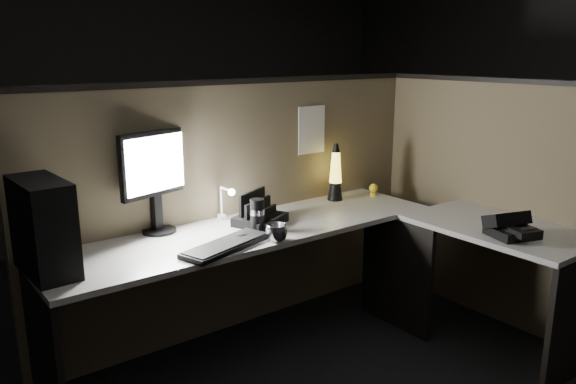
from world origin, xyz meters
TOP-DOWN VIEW (x-y plane):
  - room_shell at (0.00, 0.00)m, footprint 6.00×6.00m
  - partition_back at (0.00, 0.93)m, footprint 2.66×0.06m
  - partition_right at (1.33, 0.10)m, footprint 0.06×1.66m
  - desk at (0.18, 0.25)m, footprint 2.60×1.60m
  - pc_tower at (-1.22, 0.62)m, footprint 0.20×0.41m
  - monitor at (-0.58, 0.87)m, footprint 0.42×0.18m
  - keyboard at (-0.42, 0.41)m, footprint 0.53×0.31m
  - mouse at (-0.30, 0.46)m, footprint 0.10×0.08m
  - clip_lamp at (-0.18, 0.81)m, footprint 0.04×0.16m
  - organizer at (-0.06, 0.65)m, footprint 0.33×0.32m
  - lava_lamp at (0.63, 0.78)m, footprint 0.10×0.10m
  - travel_mug at (-0.15, 0.54)m, footprint 0.08×0.08m
  - steel_mug at (-0.16, 0.34)m, footprint 0.13×0.13m
  - figurine at (0.92, 0.71)m, footprint 0.06×0.06m
  - pinned_paper at (0.52, 0.90)m, footprint 0.21×0.00m
  - desk_phone at (0.88, -0.34)m, footprint 0.28×0.28m

SIDE VIEW (x-z plane):
  - desk at x=0.18m, z-range 0.22..0.95m
  - keyboard at x=-0.42m, z-range 0.73..0.75m
  - mouse at x=-0.30m, z-range 0.73..0.77m
  - partition_back at x=0.00m, z-range 0.00..1.50m
  - partition_right at x=1.33m, z-range 0.00..1.50m
  - organizer at x=-0.06m, z-range 0.68..0.87m
  - steel_mug at x=-0.16m, z-range 0.73..0.82m
  - figurine at x=0.92m, z-range 0.75..0.81m
  - desk_phone at x=0.88m, z-range 0.71..0.85m
  - travel_mug at x=-0.15m, z-range 0.73..0.91m
  - clip_lamp at x=-0.18m, z-range 0.75..0.95m
  - lava_lamp at x=0.63m, z-range 0.70..1.07m
  - pc_tower at x=-1.22m, z-range 0.73..1.15m
  - monitor at x=-0.58m, z-range 0.79..1.34m
  - pinned_paper at x=0.52m, z-range 1.04..1.34m
  - room_shell at x=0.00m, z-range -1.38..4.62m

